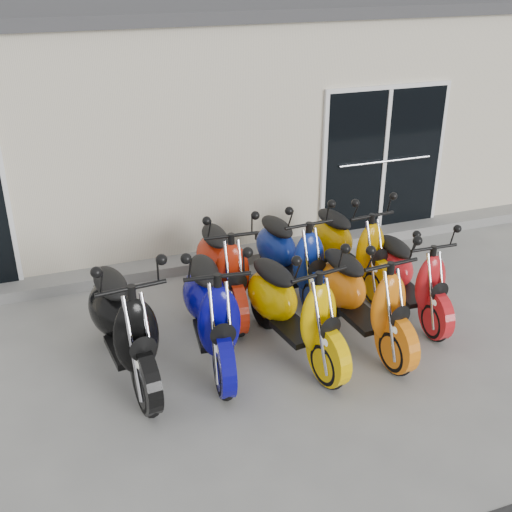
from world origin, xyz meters
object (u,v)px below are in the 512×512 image
object	(u,v)px
scooter_front_black	(122,309)
scooter_front_orange_a	(294,295)
scooter_front_orange_b	(364,285)
scooter_front_red	(411,265)
scooter_back_red	(223,255)
scooter_back_blue	(291,244)
scooter_front_blue	(211,296)
scooter_back_yellow	(350,235)

from	to	relation	value
scooter_front_black	scooter_front_orange_a	world-z (taller)	scooter_front_black
scooter_front_orange_b	scooter_front_red	distance (m)	0.90
scooter_back_red	scooter_back_blue	distance (m)	0.90
scooter_front_blue	scooter_back_yellow	xyz separation A→B (m)	(2.18, 1.02, -0.06)
scooter_front_orange_a	scooter_back_yellow	size ratio (longest dim) A/B	1.04
scooter_front_black	scooter_back_blue	distance (m)	2.47
scooter_front_black	scooter_front_blue	world-z (taller)	scooter_front_black
scooter_front_blue	scooter_back_red	world-z (taller)	scooter_front_blue
scooter_front_orange_b	scooter_back_blue	distance (m)	1.31
scooter_front_blue	scooter_front_red	world-z (taller)	scooter_front_blue
scooter_front_black	scooter_back_yellow	size ratio (longest dim) A/B	1.10
scooter_front_red	scooter_back_blue	size ratio (longest dim) A/B	0.92
scooter_front_orange_b	scooter_back_blue	bearing A→B (deg)	100.29
scooter_front_orange_b	scooter_back_red	world-z (taller)	scooter_front_orange_b
scooter_back_blue	scooter_back_yellow	distance (m)	0.84
scooter_front_orange_a	scooter_front_red	distance (m)	1.68
scooter_front_orange_b	scooter_back_yellow	distance (m)	1.38
scooter_front_orange_a	scooter_front_red	xyz separation A→B (m)	(1.65, 0.31, -0.07)
scooter_front_blue	scooter_back_red	size ratio (longest dim) A/B	1.06
scooter_front_orange_a	scooter_front_red	size ratio (longest dim) A/B	1.11
scooter_front_black	scooter_back_red	size ratio (longest dim) A/B	1.08
scooter_front_red	scooter_back_red	distance (m)	2.25
scooter_front_black	scooter_front_orange_a	bearing A→B (deg)	-13.64
scooter_front_orange_a	scooter_back_yellow	distance (m)	1.83
scooter_back_blue	scooter_front_blue	bearing A→B (deg)	-146.98
scooter_front_red	scooter_back_red	world-z (taller)	scooter_back_red
scooter_front_red	scooter_front_blue	bearing A→B (deg)	-176.37
scooter_front_orange_a	scooter_front_red	world-z (taller)	scooter_front_orange_a
scooter_front_orange_b	scooter_front_orange_a	bearing A→B (deg)	173.33
scooter_back_red	scooter_back_blue	size ratio (longest dim) A/B	1.00
scooter_front_red	scooter_back_yellow	xyz separation A→B (m)	(-0.31, 0.94, 0.04)
scooter_front_blue	scooter_back_blue	xyz separation A→B (m)	(1.34, 1.00, -0.04)
scooter_back_red	scooter_back_yellow	bearing A→B (deg)	4.38
scooter_front_black	scooter_front_red	world-z (taller)	scooter_front_black
scooter_front_red	scooter_back_yellow	bearing A→B (deg)	110.40
scooter_front_orange_a	scooter_front_black	bearing A→B (deg)	163.07
scooter_front_blue	scooter_front_orange_a	distance (m)	0.88
scooter_front_orange_b	scooter_front_blue	bearing A→B (deg)	166.64
scooter_front_blue	scooter_front_orange_a	bearing A→B (deg)	-8.56
scooter_front_red	scooter_back_blue	bearing A→B (deg)	143.17
scooter_front_black	scooter_front_red	size ratio (longest dim) A/B	1.17
scooter_front_black	scooter_front_orange_b	xyz separation A→B (m)	(2.59, -0.29, -0.05)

